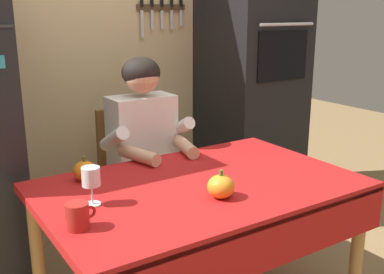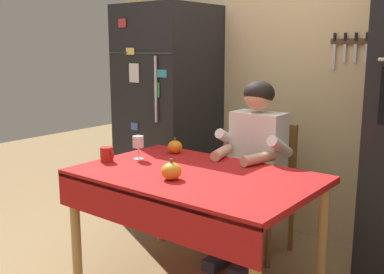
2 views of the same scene
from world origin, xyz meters
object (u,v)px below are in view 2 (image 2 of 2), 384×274
(wine_glass, at_px, (138,143))
(pumpkin_large, at_px, (175,147))
(chair_behind_person, at_px, (265,182))
(pumpkin_medium, at_px, (171,171))
(coffee_mug, at_px, (107,154))
(refrigerator, at_px, (168,114))
(seated_person, at_px, (253,156))
(dining_table, at_px, (193,187))

(wine_glass, xyz_separation_m, pumpkin_large, (0.08, 0.28, -0.07))
(chair_behind_person, height_order, pumpkin_medium, chair_behind_person)
(chair_behind_person, xyz_separation_m, coffee_mug, (-0.66, -0.91, 0.28))
(pumpkin_large, bearing_deg, wine_glass, -104.91)
(chair_behind_person, xyz_separation_m, wine_glass, (-0.54, -0.74, 0.34))
(coffee_mug, distance_m, pumpkin_large, 0.49)
(refrigerator, distance_m, seated_person, 1.05)
(pumpkin_medium, bearing_deg, refrigerator, 131.48)
(chair_behind_person, distance_m, pumpkin_medium, 1.00)
(refrigerator, height_order, seated_person, refrigerator)
(seated_person, xyz_separation_m, wine_glass, (-0.54, -0.55, 0.11))
(coffee_mug, relative_size, wine_glass, 0.70)
(dining_table, bearing_deg, chair_behind_person, 86.53)
(dining_table, distance_m, seated_person, 0.61)
(wine_glass, distance_m, pumpkin_medium, 0.52)
(chair_behind_person, bearing_deg, refrigerator, 174.82)
(wine_glass, xyz_separation_m, pumpkin_medium, (0.47, -0.22, -0.06))
(coffee_mug, height_order, pumpkin_large, pumpkin_large)
(pumpkin_large, relative_size, pumpkin_medium, 0.94)
(refrigerator, bearing_deg, coffee_mug, -71.19)
(seated_person, height_order, wine_glass, seated_person)
(refrigerator, bearing_deg, chair_behind_person, -5.18)
(dining_table, relative_size, chair_behind_person, 1.51)
(chair_behind_person, bearing_deg, pumpkin_medium, -94.15)
(dining_table, height_order, chair_behind_person, chair_behind_person)
(chair_behind_person, distance_m, wine_glass, 0.98)
(refrigerator, relative_size, chair_behind_person, 1.94)
(seated_person, relative_size, wine_glass, 7.91)
(seated_person, distance_m, wine_glass, 0.78)
(refrigerator, distance_m, wine_glass, 0.95)
(seated_person, bearing_deg, pumpkin_large, -149.76)
(seated_person, bearing_deg, dining_table, -94.56)
(pumpkin_large, bearing_deg, refrigerator, 134.11)
(dining_table, bearing_deg, coffee_mug, -169.13)
(pumpkin_medium, bearing_deg, seated_person, 84.84)
(refrigerator, height_order, pumpkin_medium, refrigerator)
(wine_glass, bearing_deg, pumpkin_medium, -24.83)
(dining_table, bearing_deg, refrigerator, 137.09)
(seated_person, distance_m, coffee_mug, 0.98)
(refrigerator, height_order, coffee_mug, refrigerator)
(seated_person, bearing_deg, chair_behind_person, 90.00)
(seated_person, height_order, coffee_mug, seated_person)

